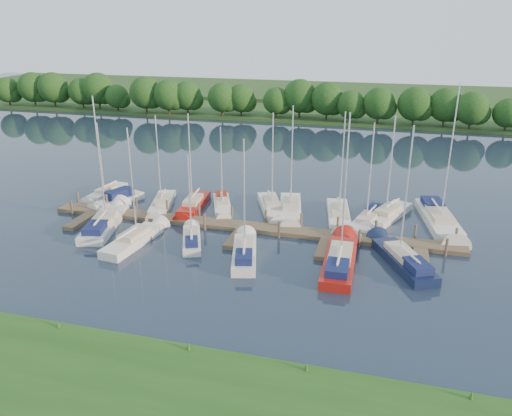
% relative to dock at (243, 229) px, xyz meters
% --- Properties ---
extents(ground, '(260.00, 260.00, 0.00)m').
position_rel_dock_xyz_m(ground, '(0.00, -7.31, -0.20)').
color(ground, '#192133').
rests_on(ground, ground).
extents(near_bank, '(90.00, 10.00, 0.50)m').
position_rel_dock_xyz_m(near_bank, '(0.00, -23.31, 0.05)').
color(near_bank, '#214B15').
rests_on(near_bank, ground).
extents(dock, '(40.00, 6.00, 0.40)m').
position_rel_dock_xyz_m(dock, '(0.00, 0.00, 0.00)').
color(dock, brown).
rests_on(dock, ground).
extents(mooring_pilings, '(38.24, 2.84, 2.00)m').
position_rel_dock_xyz_m(mooring_pilings, '(0.00, 1.13, 0.40)').
color(mooring_pilings, '#473D33').
rests_on(mooring_pilings, ground).
extents(far_shore, '(180.00, 30.00, 0.60)m').
position_rel_dock_xyz_m(far_shore, '(0.00, 67.69, 0.10)').
color(far_shore, '#214319').
rests_on(far_shore, ground).
extents(distant_hill, '(220.00, 40.00, 1.40)m').
position_rel_dock_xyz_m(distant_hill, '(0.00, 92.69, 0.50)').
color(distant_hill, '#385525').
rests_on(distant_hill, ground).
extents(treeline, '(145.51, 9.77, 8.27)m').
position_rel_dock_xyz_m(treeline, '(1.30, 55.13, 3.87)').
color(treeline, '#38281C').
rests_on(treeline, ground).
extents(sailboat_n_0, '(2.08, 6.82, 8.69)m').
position_rel_dock_xyz_m(sailboat_n_0, '(-17.96, 5.74, 0.07)').
color(sailboat_n_0, silver).
rests_on(sailboat_n_0, ground).
extents(motorboat, '(3.68, 6.30, 1.96)m').
position_rel_dock_xyz_m(motorboat, '(-15.19, 3.64, 0.19)').
color(motorboat, silver).
rests_on(motorboat, ground).
extents(sailboat_n_2, '(3.66, 8.10, 10.22)m').
position_rel_dock_xyz_m(sailboat_n_2, '(-10.15, 3.87, 0.07)').
color(sailboat_n_2, silver).
rests_on(sailboat_n_2, ground).
extents(sailboat_n_3, '(2.68, 8.21, 10.56)m').
position_rel_dock_xyz_m(sailboat_n_3, '(-6.79, 4.35, 0.09)').
color(sailboat_n_3, '#A0160E').
rests_on(sailboat_n_3, ground).
extents(sailboat_n_4, '(3.82, 7.07, 9.14)m').
position_rel_dock_xyz_m(sailboat_n_4, '(-3.84, 5.19, 0.11)').
color(sailboat_n_4, silver).
rests_on(sailboat_n_4, ground).
extents(sailboat_n_5, '(4.51, 8.22, 10.76)m').
position_rel_dock_xyz_m(sailboat_n_5, '(1.36, 5.85, 0.08)').
color(sailboat_n_5, silver).
rests_on(sailboat_n_5, ground).
extents(sailboat_n_6, '(3.59, 9.10, 11.52)m').
position_rel_dock_xyz_m(sailboat_n_6, '(3.38, 5.79, 0.08)').
color(sailboat_n_6, silver).
rests_on(sailboat_n_6, ground).
extents(sailboat_n_7, '(3.29, 8.90, 11.23)m').
position_rel_dock_xyz_m(sailboat_n_7, '(8.37, 5.37, 0.08)').
color(sailboat_n_7, silver).
rests_on(sailboat_n_7, ground).
extents(sailboat_n_8, '(3.64, 8.28, 10.39)m').
position_rel_dock_xyz_m(sailboat_n_8, '(11.22, 4.88, 0.11)').
color(sailboat_n_8, silver).
rests_on(sailboat_n_8, ground).
extents(sailboat_n_9, '(4.65, 8.27, 10.85)m').
position_rel_dock_xyz_m(sailboat_n_9, '(13.02, 6.79, 0.08)').
color(sailboat_n_9, silver).
rests_on(sailboat_n_9, ground).
extents(sailboat_n_10, '(4.26, 11.32, 14.08)m').
position_rel_dock_xyz_m(sailboat_n_10, '(17.98, 6.79, 0.13)').
color(sailboat_n_10, silver).
rests_on(sailboat_n_10, ground).
extents(sailboat_s_0, '(4.46, 10.24, 12.82)m').
position_rel_dock_xyz_m(sailboat_s_0, '(-13.20, -2.31, 0.13)').
color(sailboat_s_0, silver).
rests_on(sailboat_s_0, ground).
extents(sailboat_s_1, '(2.77, 8.42, 10.81)m').
position_rel_dock_xyz_m(sailboat_s_1, '(-8.52, -5.09, 0.09)').
color(sailboat_s_1, silver).
rests_on(sailboat_s_1, ground).
extents(sailboat_s_2, '(3.51, 6.37, 8.40)m').
position_rel_dock_xyz_m(sailboat_s_2, '(-3.65, -3.76, 0.12)').
color(sailboat_s_2, silver).
rests_on(sailboat_s_2, ground).
extents(sailboat_s_3, '(3.59, 8.12, 10.49)m').
position_rel_dock_xyz_m(sailboat_s_3, '(1.71, -5.27, 0.15)').
color(sailboat_s_3, silver).
rests_on(sailboat_s_3, ground).
extents(sailboat_s_4, '(2.55, 10.05, 12.78)m').
position_rel_dock_xyz_m(sailboat_s_4, '(9.58, -4.53, 0.14)').
color(sailboat_s_4, '#A0160E').
rests_on(sailboat_s_4, ground).
extents(sailboat_s_5, '(5.53, 8.94, 11.78)m').
position_rel_dock_xyz_m(sailboat_s_5, '(14.44, -3.01, 0.14)').
color(sailboat_s_5, '#101A36').
rests_on(sailboat_s_5, ground).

